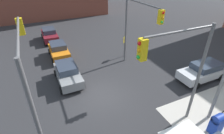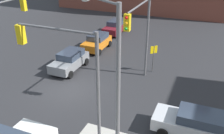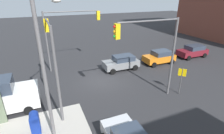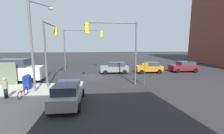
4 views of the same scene
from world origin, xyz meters
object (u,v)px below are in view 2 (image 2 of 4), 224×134
(traffic_signal_ne_corner, at_px, (66,65))
(street_lamp_corner, at_px, (113,78))
(coupe_maroon, at_px, (115,27))
(traffic_signal_nw_corner, at_px, (141,29))
(sedan_orange, at_px, (97,42))
(hatchback_gray, at_px, (70,60))
(sedan_silver, at_px, (195,123))

(traffic_signal_ne_corner, relative_size, street_lamp_corner, 0.81)
(coupe_maroon, bearing_deg, street_lamp_corner, 21.47)
(traffic_signal_nw_corner, height_order, traffic_signal_ne_corner, same)
(traffic_signal_ne_corner, height_order, sedan_orange, traffic_signal_ne_corner)
(traffic_signal_ne_corner, relative_size, hatchback_gray, 1.60)
(traffic_signal_ne_corner, xyz_separation_m, coupe_maroon, (-18.48, -4.77, -3.73))
(traffic_signal_ne_corner, bearing_deg, hatchback_gray, -148.20)
(traffic_signal_nw_corner, xyz_separation_m, hatchback_gray, (-0.62, -6.43, -3.78))
(traffic_signal_ne_corner, relative_size, sedan_silver, 1.45)
(sedan_orange, height_order, hatchback_gray, same)
(hatchback_gray, xyz_separation_m, sedan_silver, (4.74, 11.04, 0.00))
(coupe_maroon, bearing_deg, hatchback_gray, 0.27)
(hatchback_gray, distance_m, sedan_silver, 12.02)
(hatchback_gray, bearing_deg, traffic_signal_nw_corner, 84.52)
(traffic_signal_nw_corner, bearing_deg, coupe_maroon, -150.57)
(sedan_silver, bearing_deg, traffic_signal_nw_corner, -131.80)
(sedan_orange, bearing_deg, street_lamp_corner, 28.62)
(street_lamp_corner, relative_size, hatchback_gray, 1.96)
(sedan_orange, bearing_deg, coupe_maroon, -177.86)
(street_lamp_corner, bearing_deg, coupe_maroon, -158.53)
(traffic_signal_nw_corner, relative_size, street_lamp_corner, 0.81)
(street_lamp_corner, distance_m, hatchback_gray, 11.65)
(street_lamp_corner, height_order, hatchback_gray, street_lamp_corner)
(street_lamp_corner, bearing_deg, traffic_signal_ne_corner, -100.64)
(sedan_orange, relative_size, sedan_silver, 0.87)
(traffic_signal_nw_corner, height_order, sedan_orange, traffic_signal_nw_corner)
(traffic_signal_nw_corner, relative_size, sedan_silver, 1.45)
(street_lamp_corner, bearing_deg, sedan_orange, -151.38)
(hatchback_gray, bearing_deg, street_lamp_corner, 42.43)
(street_lamp_corner, height_order, coupe_maroon, street_lamp_corner)
(coupe_maroon, xyz_separation_m, hatchback_gray, (10.87, 0.05, -0.00))
(traffic_signal_nw_corner, xyz_separation_m, sedan_silver, (4.13, 4.61, -3.77))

